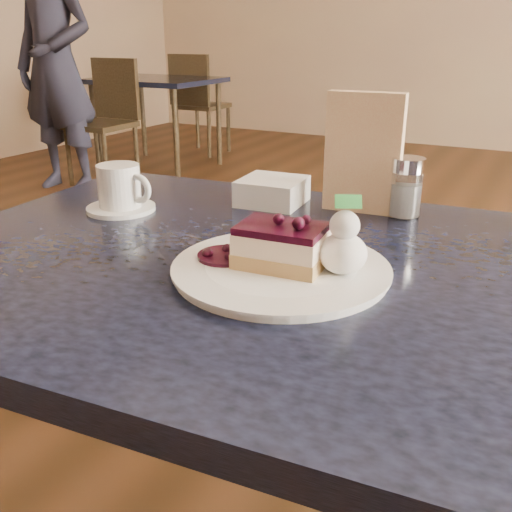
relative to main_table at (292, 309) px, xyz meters
The scene contains 11 objects.
main_table is the anchor object (origin of this frame).
dessert_plate 0.09m from the main_table, 85.10° to the right, with size 0.28×0.28×0.01m, color white.
cheesecake_slice 0.12m from the main_table, 85.10° to the right, with size 0.12×0.09×0.06m.
whipped_cream 0.14m from the main_table, 20.29° to the right, with size 0.06×0.06×0.05m.
berry_sauce 0.13m from the main_table, 142.20° to the right, with size 0.08×0.08×0.01m, color black.
coffee_set 0.40m from the main_table, 168.11° to the left, with size 0.13×0.12×0.08m.
menu_card 0.33m from the main_table, 89.61° to the left, with size 0.13×0.03×0.21m, color #FCEEB5.
sugar_shaker 0.32m from the main_table, 73.93° to the left, with size 0.06×0.06×0.10m.
napkin_stack 0.31m from the main_table, 122.44° to the left, with size 0.11×0.11×0.05m, color white.
bg_table_far_left 3.98m from the main_table, 130.48° to the left, with size 0.93×1.67×1.11m.
patron 3.46m from the main_table, 141.50° to the left, with size 0.59×0.39×1.62m, color black.
Camera 1 is at (0.27, -0.70, 1.01)m, focal length 40.00 mm.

